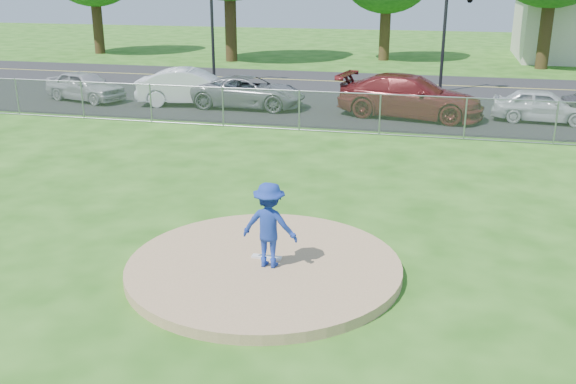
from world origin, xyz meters
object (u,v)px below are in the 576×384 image
parked_car_darkred (410,96)px  parked_car_gray (249,92)px  traffic_signal_left (216,19)px  parked_car_silver (85,86)px  parked_car_pearl (542,105)px  parked_car_white (192,87)px  traffic_cone (256,101)px  pitcher (269,225)px

parked_car_darkred → parked_car_gray: bearing=97.0°
traffic_signal_left → parked_car_darkred: size_ratio=0.95×
parked_car_silver → parked_car_pearl: (20.00, 0.18, -0.04)m
parked_car_silver → parked_car_white: bearing=-70.3°
traffic_signal_left → parked_car_gray: (3.65, -6.21, -2.67)m
parked_car_silver → parked_car_darkred: (14.84, -0.15, 0.17)m
parked_car_darkred → parked_car_white: bearing=97.8°
parked_car_darkred → parked_car_pearl: parked_car_darkred is taller
parked_car_gray → parked_car_darkred: size_ratio=0.83×
parked_car_silver → parked_car_gray: size_ratio=0.82×
parked_car_darkred → traffic_signal_left: bearing=68.4°
traffic_cone → parked_car_gray: (-0.35, 0.14, 0.38)m
parked_car_silver → parked_car_pearl: bearing=-72.5°
parked_car_white → parked_car_silver: bearing=80.9°
parked_car_pearl → parked_car_silver: bearing=96.1°
pitcher → parked_car_white: size_ratio=0.35×
traffic_cone → parked_car_pearl: size_ratio=0.16×
traffic_signal_left → pitcher: (8.91, -22.10, -2.32)m
parked_car_pearl → traffic_cone: bearing=96.0°
traffic_signal_left → traffic_cone: bearing=-57.8°
traffic_cone → parked_car_white: parked_car_white is taller
parked_car_silver → traffic_signal_left: bearing=-16.2°
traffic_signal_left → parked_car_white: (0.99, -6.20, -2.55)m
parked_car_darkred → parked_car_pearl: (5.15, 0.33, -0.21)m
pitcher → parked_car_gray: size_ratio=0.34×
traffic_cone → parked_car_white: 3.05m
parked_car_gray → parked_car_darkred: (6.99, -0.39, 0.17)m
parked_car_white → parked_car_darkred: bearing=-104.2°
traffic_cone → parked_car_darkred: (6.65, -0.25, 0.55)m
parked_car_gray → parked_car_white: bearing=90.7°
pitcher → parked_car_darkred: bearing=-93.5°
traffic_signal_left → pitcher: traffic_signal_left is taller
parked_car_white → parked_car_gray: (2.66, -0.01, -0.11)m
pitcher → traffic_cone: bearing=-69.8°
traffic_cone → parked_car_silver: size_ratio=0.15×
parked_car_silver → parked_car_pearl: size_ratio=1.05×
traffic_signal_left → parked_car_darkred: traffic_signal_left is taller
pitcher → parked_car_silver: (-13.11, 15.66, -0.34)m
parked_car_darkred → parked_car_pearl: 5.17m
parked_car_white → parked_car_gray: 2.66m
pitcher → traffic_cone: (-4.91, 15.75, -0.72)m
parked_car_white → parked_car_darkred: parked_car_darkred is taller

